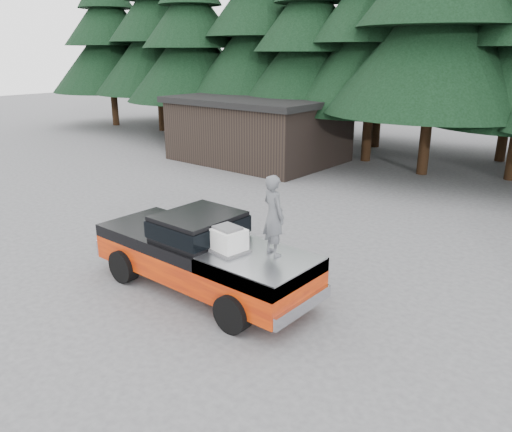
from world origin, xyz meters
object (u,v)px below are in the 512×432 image
Objects in this scene: utility_building at (258,129)px; air_compressor at (228,240)px; pickup_truck at (203,264)px; man_on_bed at (273,216)px.

air_compressor is at bearing -52.77° from utility_building.
man_on_bed reaches higher than pickup_truck.
man_on_bed reaches higher than air_compressor.
air_compressor is at bearing -10.08° from pickup_truck.
utility_building is at bearing 124.64° from pickup_truck.
air_compressor reaches higher than pickup_truck.
utility_building reaches higher than man_on_bed.
air_compressor is 0.42× the size of man_on_bed.
man_on_bed is (1.88, 0.33, 1.55)m from pickup_truck.
pickup_truck is 0.71× the size of utility_building.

